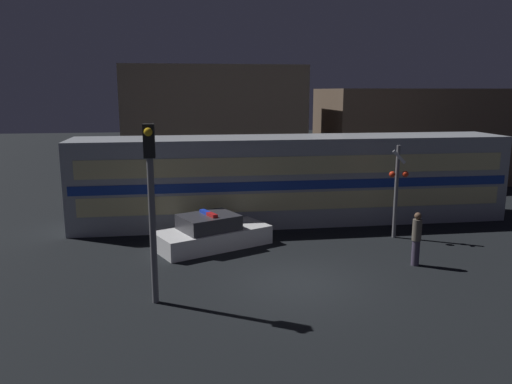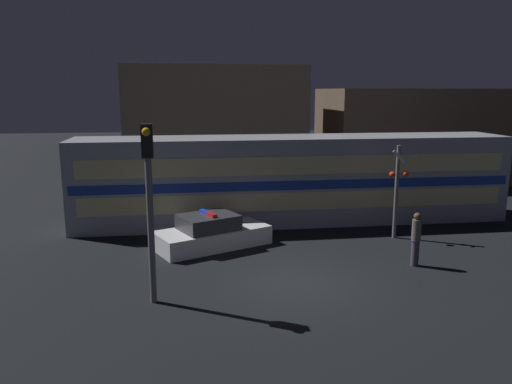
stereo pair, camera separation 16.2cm
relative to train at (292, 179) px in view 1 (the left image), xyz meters
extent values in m
plane|color=black|center=(-1.49, -7.47, -1.94)|extent=(120.00, 120.00, 0.00)
cube|color=#999EA5|center=(0.00, 0.01, 0.00)|extent=(19.40, 2.94, 3.87)
cube|color=#193899|center=(0.00, -1.47, 0.00)|extent=(19.01, 0.03, 0.39)
cube|color=beige|center=(0.00, -1.47, -0.70)|extent=(18.43, 0.02, 0.77)
cube|color=beige|center=(0.00, -1.47, 0.85)|extent=(18.43, 0.02, 0.77)
cube|color=silver|center=(-3.84, -3.40, -1.58)|extent=(4.68, 3.48, 0.71)
cube|color=#333338|center=(-4.00, -3.47, -0.95)|extent=(2.55, 2.34, 0.56)
cube|color=red|center=(-3.88, -3.72, -0.61)|extent=(0.41, 0.59, 0.12)
cube|color=blue|center=(-4.11, -3.22, -0.61)|extent=(0.41, 0.59, 0.12)
cylinder|color=#3F384C|center=(2.89, -6.52, -1.49)|extent=(0.27, 0.27, 0.88)
cylinder|color=#595147|center=(2.89, -6.52, -0.68)|extent=(0.31, 0.31, 0.74)
sphere|color=brown|center=(2.89, -6.52, -0.19)|extent=(0.24, 0.24, 0.24)
cylinder|color=slate|center=(3.55, -3.25, -0.05)|extent=(0.15, 0.15, 3.77)
sphere|color=red|center=(3.28, -3.40, 0.71)|extent=(0.25, 0.25, 0.25)
sphere|color=red|center=(3.82, -3.40, 0.71)|extent=(0.25, 0.25, 0.25)
cube|color=white|center=(3.55, -3.35, 1.39)|extent=(0.58, 0.03, 0.58)
cylinder|color=slate|center=(-5.77, -8.34, 0.13)|extent=(0.18, 0.18, 4.12)
cube|color=black|center=(-5.77, -8.34, 2.64)|extent=(0.30, 0.30, 0.90)
sphere|color=gold|center=(-5.77, -8.54, 2.89)|extent=(0.23, 0.23, 0.23)
cube|color=brown|center=(-2.96, 8.98, 1.73)|extent=(10.57, 5.54, 7.33)
cube|color=brown|center=(9.96, 9.47, 1.07)|extent=(11.34, 6.64, 6.01)
camera|label=1|loc=(-4.89, -21.84, 3.94)|focal=35.00mm
camera|label=2|loc=(-4.73, -21.86, 3.94)|focal=35.00mm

